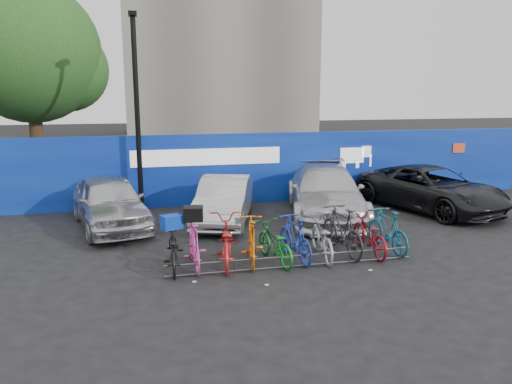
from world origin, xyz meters
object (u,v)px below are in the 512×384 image
object	(u,v)px
bike_3	(252,241)
bike_8	(369,234)
car_3	(431,189)
bike_1	(194,244)
bike_7	(342,230)
bike_2	(226,241)
bike_rack	(293,261)
car_2	(326,192)
lamppost	(137,109)
car_0	(110,202)
bike_5	(295,238)
bike_6	(321,238)
tree	(37,56)
car_1	(224,200)
bike_0	(173,249)
bike_9	(387,230)
bike_4	(274,243)

from	to	relation	value
bike_3	bike_8	distance (m)	2.87
bike_8	car_3	bearing A→B (deg)	-135.73
bike_1	bike_7	size ratio (longest dim) A/B	0.92
bike_2	bike_1	bearing A→B (deg)	13.12
car_3	bike_rack	bearing A→B (deg)	-162.76
car_2	bike_3	size ratio (longest dim) A/B	2.98
lamppost	car_2	size ratio (longest dim) A/B	1.16
car_0	car_2	size ratio (longest dim) A/B	0.82
bike_5	bike_6	size ratio (longest dim) A/B	0.94
tree	car_1	distance (m)	9.82
bike_rack	bike_3	distance (m)	1.04
bike_0	bike_9	xyz separation A→B (m)	(5.15, 0.09, 0.06)
bike_3	bike_4	xyz separation A→B (m)	(0.51, -0.06, -0.08)
car_3	tree	bearing A→B (deg)	135.25
bike_0	bike_9	size ratio (longest dim) A/B	1.01
car_3	bike_9	xyz separation A→B (m)	(-3.39, -3.55, -0.18)
car_1	bike_5	distance (m)	3.85
bike_rack	bike_3	world-z (taller)	bike_3
car_1	bike_3	world-z (taller)	car_1
bike_rack	bike_6	bearing A→B (deg)	32.37
bike_1	bike_8	distance (m)	4.16
tree	bike_8	distance (m)	14.18
bike_rack	bike_9	xyz separation A→B (m)	(2.57, 0.64, 0.36)
bike_rack	car_1	distance (m)	4.33
bike_2	bike_4	size ratio (longest dim) A/B	1.19
bike_2	bike_6	distance (m)	2.24
lamppost	bike_4	size ratio (longest dim) A/B	3.54
bike_5	bike_7	bearing A→B (deg)	-179.49
bike_2	bike_5	bearing A→B (deg)	-174.49
bike_1	bike_3	xyz separation A→B (m)	(1.29, -0.03, -0.00)
bike_rack	bike_2	world-z (taller)	bike_2
car_3	bike_6	distance (m)	6.29
bike_6	bike_5	bearing A→B (deg)	8.51
car_2	bike_4	xyz separation A→B (m)	(-2.62, -3.67, -0.31)
car_1	bike_1	xyz separation A→B (m)	(-1.29, -3.66, -0.13)
bike_0	bike_6	xyz separation A→B (m)	(3.42, -0.00, 0.03)
tree	bike_1	xyz separation A→B (m)	(4.67, -10.10, -4.54)
bike_1	bike_4	world-z (taller)	bike_1
car_1	bike_7	world-z (taller)	car_1
bike_rack	car_0	size ratio (longest dim) A/B	1.30
car_1	bike_0	bearing A→B (deg)	-98.22
tree	bike_5	xyz separation A→B (m)	(6.97, -10.14, -4.55)
bike_2	bike_3	size ratio (longest dim) A/B	1.16
bike_rack	bike_8	bearing A→B (deg)	15.29
bike_4	bike_0	bearing A→B (deg)	-12.11
bike_4	bike_9	size ratio (longest dim) A/B	0.99
bike_3	bike_4	world-z (taller)	bike_3
bike_rack	bike_9	bearing A→B (deg)	13.87
bike_2	bike_3	xyz separation A→B (m)	(0.58, -0.08, -0.01)
tree	bike_6	bearing A→B (deg)	-53.01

